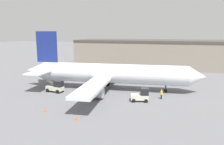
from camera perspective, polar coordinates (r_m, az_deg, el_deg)
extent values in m
plane|color=slate|center=(45.41, 0.00, -4.48)|extent=(400.00, 400.00, 0.00)
cube|color=gray|center=(78.38, 13.55, 4.67)|extent=(61.20, 17.92, 8.41)
cube|color=#47423D|center=(78.07, 13.69, 8.00)|extent=(61.20, 18.27, 0.70)
cylinder|color=silver|center=(44.65, 0.00, -0.25)|extent=(30.24, 7.69, 3.94)
cone|color=silver|center=(44.48, 21.41, -1.02)|extent=(3.62, 4.23, 3.86)
cone|color=silver|center=(50.87, -19.30, 0.48)|extent=(4.77, 4.26, 3.74)
cube|color=silver|center=(53.76, 0.35, 0.84)|extent=(5.26, 14.40, 0.50)
cube|color=silver|center=(36.61, -5.12, -3.79)|extent=(5.26, 14.40, 0.50)
cylinder|color=#B7B7BC|center=(51.99, -0.11, -1.15)|extent=(2.89, 2.48, 2.16)
cylinder|color=#B7B7BC|center=(38.95, -4.20, -5.16)|extent=(2.89, 2.48, 2.16)
cube|color=navy|center=(48.83, -16.67, 6.44)|extent=(4.59, 0.93, 6.55)
cube|color=silver|center=(53.19, -14.21, 1.59)|extent=(4.12, 5.14, 0.24)
cube|color=silver|center=(45.64, -18.90, -0.08)|extent=(4.12, 5.14, 0.24)
cylinder|color=#38383D|center=(44.42, 13.81, -4.17)|extent=(0.28, 0.28, 1.44)
cylinder|color=black|center=(44.52, 13.79, -4.63)|extent=(0.74, 0.44, 0.70)
cylinder|color=#38383D|center=(43.13, -2.64, -4.31)|extent=(0.28, 0.28, 1.44)
cylinder|color=black|center=(43.20, -2.63, -4.66)|extent=(0.94, 0.46, 0.90)
cylinder|color=#38383D|center=(47.97, -1.15, -2.78)|extent=(0.28, 0.28, 1.44)
cylinder|color=black|center=(48.03, -1.15, -3.10)|extent=(0.94, 0.46, 0.90)
cylinder|color=#1E2338|center=(40.02, 12.76, -6.20)|extent=(0.28, 0.28, 0.83)
cylinder|color=yellow|center=(39.81, 12.80, -5.18)|extent=(0.38, 0.38, 0.65)
sphere|color=tan|center=(39.70, 12.83, -4.56)|extent=(0.24, 0.24, 0.24)
cube|color=beige|center=(38.15, 7.20, -6.36)|extent=(3.32, 2.44, 0.83)
cube|color=black|center=(37.93, 8.49, -4.90)|extent=(1.67, 1.83, 1.19)
cylinder|color=black|center=(37.54, 8.87, -7.34)|extent=(0.67, 0.43, 0.62)
cylinder|color=black|center=(39.17, 8.63, -6.58)|extent=(0.67, 0.43, 0.62)
cylinder|color=black|center=(37.40, 5.67, -7.34)|extent=(0.67, 0.43, 0.62)
cylinder|color=black|center=(39.03, 5.58, -6.57)|extent=(0.67, 0.43, 0.62)
cube|color=beige|center=(44.92, -14.70, -3.97)|extent=(3.64, 1.80, 0.83)
cube|color=black|center=(44.08, -13.76, -2.85)|extent=(1.67, 1.46, 1.18)
cube|color=#333333|center=(45.08, -15.38, -2.63)|extent=(2.27, 1.23, 0.83)
cylinder|color=black|center=(43.72, -14.02, -4.90)|extent=(0.76, 0.35, 0.73)
cylinder|color=black|center=(44.84, -12.86, -4.46)|extent=(0.76, 0.35, 0.73)
cylinder|color=black|center=(45.25, -16.47, -4.50)|extent=(0.76, 0.35, 0.73)
cylinder|color=black|center=(46.33, -15.29, -4.09)|extent=(0.76, 0.35, 0.73)
cone|color=#EF590F|center=(34.39, -17.01, -9.43)|extent=(0.36, 0.36, 0.55)
cone|color=#EF590F|center=(30.49, -9.28, -11.70)|extent=(0.36, 0.36, 0.55)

